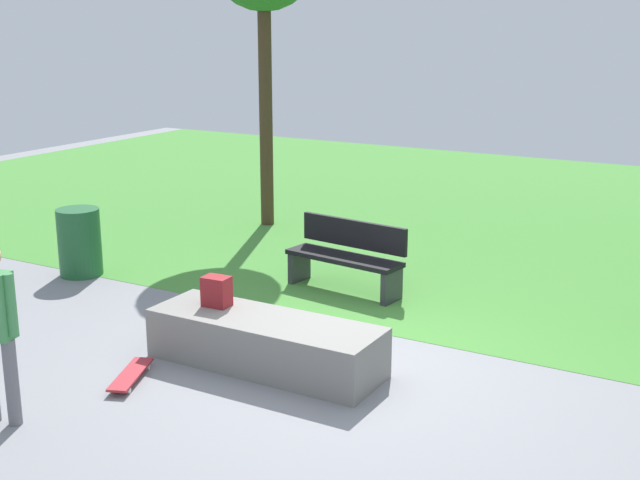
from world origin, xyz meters
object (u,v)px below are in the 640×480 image
backpack_on_ledge (217,291)px  trash_bin (80,242)px  skateboard_by_ledge (131,375)px  concrete_ledge (265,342)px  park_bench_center_lawn (347,255)px

backpack_on_ledge → trash_bin: trash_bin is taller
skateboard_by_ledge → trash_bin: trash_bin is taller
concrete_ledge → skateboard_by_ledge: concrete_ledge is taller
concrete_ledge → park_bench_center_lawn: bearing=99.9°
concrete_ledge → park_bench_center_lawn: (-0.46, 2.61, 0.22)m
skateboard_by_ledge → trash_bin: size_ratio=0.88×
backpack_on_ledge → skateboard_by_ledge: (-0.30, -1.03, -0.61)m
skateboard_by_ledge → park_bench_center_lawn: bearing=82.1°
backpack_on_ledge → park_bench_center_lawn: size_ratio=0.19×
concrete_ledge → backpack_on_ledge: 0.78m
backpack_on_ledge → concrete_ledge: bearing=-9.8°
backpack_on_ledge → skateboard_by_ledge: size_ratio=0.39×
backpack_on_ledge → trash_bin: bearing=154.8°
trash_bin → concrete_ledge: bearing=-19.2°
concrete_ledge → trash_bin: 4.20m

